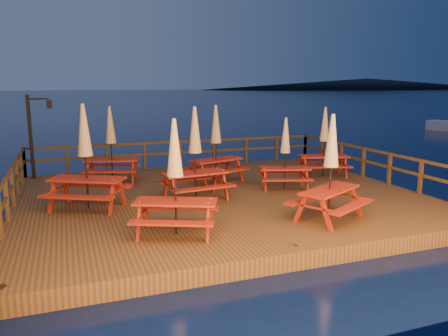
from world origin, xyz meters
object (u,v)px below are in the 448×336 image
Objects in this scene: picnic_table_0 at (216,142)px; picnic_table_1 at (111,143)px; lamp_post at (35,129)px; picnic_table_2 at (285,152)px.

picnic_table_0 reaches higher than picnic_table_1.
picnic_table_1 is (-3.40, 1.34, -0.02)m from picnic_table_0.
lamp_post reaches higher than picnic_table_1.
lamp_post is 1.13× the size of picnic_table_0.
picnic_table_1 is 6.02m from picnic_table_2.
picnic_table_2 is at bearing -30.61° from lamp_post.
picnic_table_1 is (2.48, -1.43, -0.43)m from lamp_post.
lamp_post reaches higher than picnic_table_2.
picnic_table_0 is 2.49m from picnic_table_2.
picnic_table_0 is at bearing -25.24° from lamp_post.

